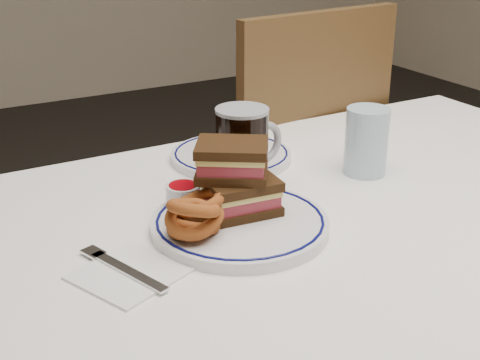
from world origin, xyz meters
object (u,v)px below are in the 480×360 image
chair_far (284,175)px  reuben_sandwich (237,178)px  main_plate (240,224)px  far_plate (231,155)px  beer_mug (243,150)px

chair_far → reuben_sandwich: (-0.45, -0.55, 0.28)m
main_plate → reuben_sandwich: size_ratio=1.99×
chair_far → main_plate: bearing=-128.6°
chair_far → reuben_sandwich: chair_far is taller
chair_far → main_plate: size_ratio=3.52×
reuben_sandwich → far_plate: reuben_sandwich is taller
chair_far → main_plate: chair_far is taller
far_plate → beer_mug: bearing=-110.7°
reuben_sandwich → main_plate: bearing=-110.0°
reuben_sandwich → far_plate: size_ratio=0.59×
beer_mug → far_plate: bearing=69.3°
reuben_sandwich → beer_mug: bearing=55.2°
chair_far → beer_mug: 0.66m
main_plate → beer_mug: (0.08, 0.13, 0.07)m
beer_mug → main_plate: bearing=-121.7°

